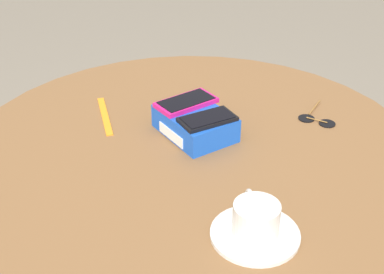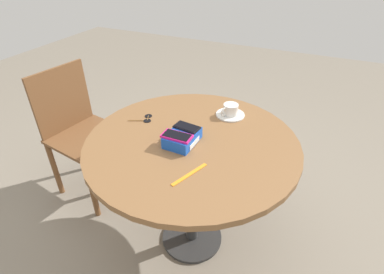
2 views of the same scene
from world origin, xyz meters
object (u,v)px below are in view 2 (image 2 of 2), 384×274
object	(u,v)px
phone_magenta	(177,136)
round_table	(192,156)
coffee_cup	(230,109)
phone_box	(182,138)
saucer	(230,115)
chair_near_window	(82,131)
lanyard_strap	(190,174)
phone_black	(187,127)
sunglasses	(146,119)

from	to	relation	value
phone_magenta	round_table	bearing A→B (deg)	-27.17
coffee_cup	round_table	bearing A→B (deg)	163.96
phone_box	coffee_cup	size ratio (longest dim) A/B	1.71
phone_box	saucer	world-z (taller)	phone_box
saucer	chair_near_window	bearing A→B (deg)	99.87
saucer	chair_near_window	world-z (taller)	chair_near_window
phone_magenta	saucer	xyz separation A→B (m)	(0.39, -0.13, -0.06)
round_table	lanyard_strap	size ratio (longest dim) A/B	5.36
phone_black	sunglasses	xyz separation A→B (m)	(0.07, 0.28, -0.06)
phone_magenta	phone_box	bearing A→B (deg)	-8.49
saucer	coffee_cup	bearing A→B (deg)	152.66
round_table	phone_black	world-z (taller)	phone_black
round_table	lanyard_strap	xyz separation A→B (m)	(-0.23, -0.10, 0.10)
phone_box	lanyard_strap	bearing A→B (deg)	-146.78
coffee_cup	saucer	bearing A→B (deg)	-27.34
sunglasses	phone_magenta	bearing A→B (deg)	-121.21
round_table	saucer	size ratio (longest dim) A/B	6.58
sunglasses	lanyard_strap	bearing A→B (deg)	-128.06
phone_box	phone_magenta	xyz separation A→B (m)	(-0.04, 0.01, 0.03)
saucer	lanyard_strap	distance (m)	0.55
phone_magenta	chair_near_window	distance (m)	0.93
sunglasses	chair_near_window	bearing A→B (deg)	84.32
phone_box	saucer	xyz separation A→B (m)	(0.35, -0.12, -0.02)
coffee_cup	lanyard_strap	distance (m)	0.54
phone_box	round_table	bearing A→B (deg)	-43.69
chair_near_window	coffee_cup	bearing A→B (deg)	-80.25
round_table	phone_box	distance (m)	0.13
lanyard_strap	phone_magenta	bearing A→B (deg)	41.34
round_table	chair_near_window	bearing A→B (deg)	80.85
round_table	phone_black	xyz separation A→B (m)	(0.01, 0.03, 0.16)
phone_box	lanyard_strap	distance (m)	0.24
lanyard_strap	chair_near_window	xyz separation A→B (m)	(0.38, 0.98, -0.27)
sunglasses	chair_near_window	xyz separation A→B (m)	(0.06, 0.57, -0.27)
coffee_cup	lanyard_strap	world-z (taller)	coffee_cup
round_table	saucer	xyz separation A→B (m)	(0.31, -0.09, 0.10)
saucer	phone_box	bearing A→B (deg)	160.33
saucer	lanyard_strap	xyz separation A→B (m)	(-0.55, -0.01, -0.00)
phone_box	phone_magenta	bearing A→B (deg)	171.51
phone_black	chair_near_window	world-z (taller)	chair_near_window
coffee_cup	chair_near_window	world-z (taller)	chair_near_window
phone_magenta	phone_black	bearing A→B (deg)	-4.63
round_table	sunglasses	bearing A→B (deg)	74.66
round_table	sunglasses	xyz separation A→B (m)	(0.09, 0.31, 0.10)
saucer	chair_near_window	size ratio (longest dim) A/B	0.18
round_table	saucer	bearing A→B (deg)	-16.13
phone_box	chair_near_window	distance (m)	0.92
phone_magenta	phone_black	distance (m)	0.09
phone_magenta	chair_near_window	xyz separation A→B (m)	(0.22, 0.85, -0.33)
saucer	lanyard_strap	size ratio (longest dim) A/B	0.82
lanyard_strap	coffee_cup	bearing A→B (deg)	0.67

